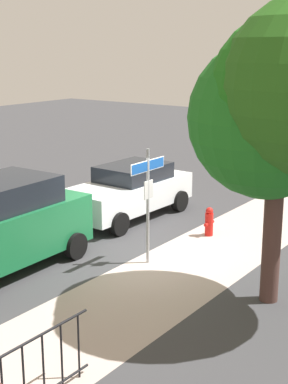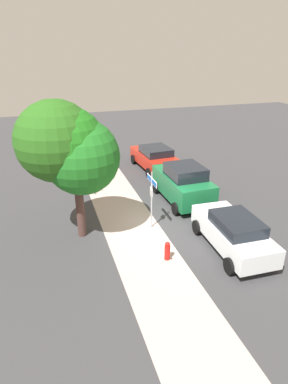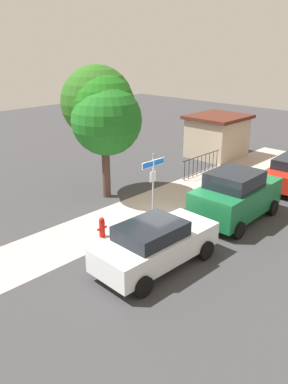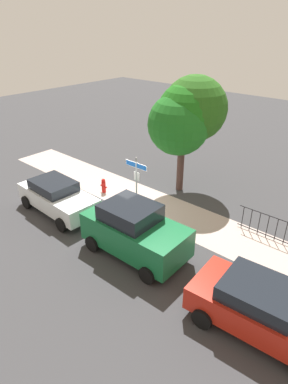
% 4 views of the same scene
% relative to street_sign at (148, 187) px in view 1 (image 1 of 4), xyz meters
% --- Properties ---
extents(ground_plane, '(60.00, 60.00, 0.00)m').
position_rel_street_sign_xyz_m(ground_plane, '(-0.23, -0.40, -1.82)').
color(ground_plane, '#38383A').
extents(sidewalk_strip, '(24.00, 2.60, 0.00)m').
position_rel_street_sign_xyz_m(sidewalk_strip, '(1.77, 0.90, -1.81)').
color(sidewalk_strip, '#B5A299').
rests_on(sidewalk_strip, ground_plane).
extents(street_sign, '(1.26, 0.07, 2.70)m').
position_rel_street_sign_xyz_m(street_sign, '(0.00, 0.00, 0.00)').
color(street_sign, '#9EA0A5').
rests_on(street_sign, ground_plane).
extents(car_white, '(4.31, 2.04, 1.55)m').
position_rel_street_sign_xyz_m(car_white, '(-2.67, -2.56, -1.01)').
color(car_white, white).
rests_on(car_white, ground_plane).
extents(car_green, '(4.14, 2.24, 2.06)m').
position_rel_street_sign_xyz_m(car_green, '(2.17, -2.48, -0.79)').
color(car_green, '#186839').
rests_on(car_green, ground_plane).
extents(fire_hydrant, '(0.42, 0.22, 0.78)m').
position_rel_street_sign_xyz_m(fire_hydrant, '(-2.54, 0.20, -1.43)').
color(fire_hydrant, red).
rests_on(fire_hydrant, ground_plane).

